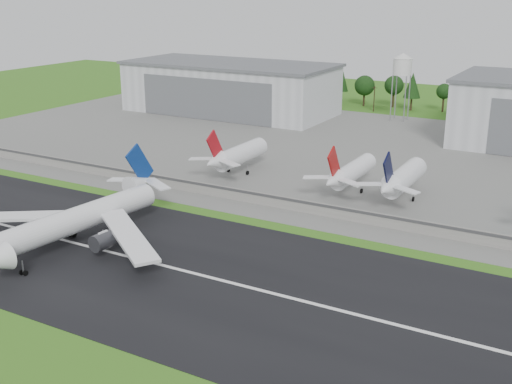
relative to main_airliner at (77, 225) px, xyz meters
The scene contains 13 objects.
ground 27.42m from the main_airliner, 20.76° to the right, with size 600.00×600.00×0.00m, color #256C19.
runway 25.69m from the main_airliner, ahead, with size 320.00×60.00×0.10m, color black.
runway_centerline 25.68m from the main_airliner, ahead, with size 220.00×1.00×0.02m, color white.
apron 113.38m from the main_airliner, 77.13° to the left, with size 320.00×150.00×0.10m, color slate.
blast_fence 52.05m from the main_airliner, 60.95° to the left, with size 240.00×0.61×3.50m.
hangar_west 164.86m from the main_airliner, 109.42° to the left, with size 97.00×44.00×23.20m.
water_tower 177.69m from the main_airliner, 83.42° to the left, with size 8.40×8.40×29.40m.
utility_poles 192.16m from the main_airliner, 82.45° to the left, with size 230.00×3.00×12.00m, color black, non-canonical shape.
treeline 207.04m from the main_airliner, 83.00° to the left, with size 320.00×16.00×22.00m, color black, non-canonical shape.
main_airliner is the anchor object (origin of this frame).
parked_jet_red_a 67.04m from the main_airliner, 88.65° to the left, with size 7.36×31.29×16.78m.
parked_jet_red_b 77.68m from the main_airliner, 59.56° to the left, with size 7.36×31.29×16.49m.
parked_jet_navy 86.31m from the main_airliner, 50.94° to the left, with size 7.36×31.29×16.82m.
Camera 1 is at (77.06, -88.94, 56.72)m, focal length 45.00 mm.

